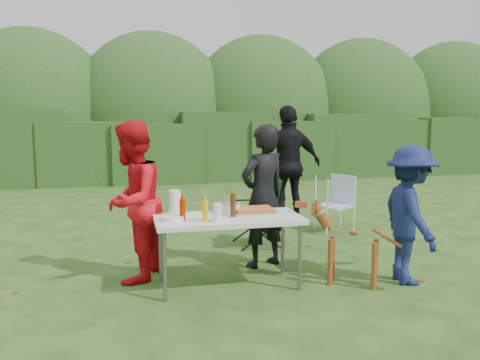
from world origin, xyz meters
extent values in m
plane|color=#1E4211|center=(0.00, 0.00, 0.00)|extent=(80.00, 80.00, 0.00)
cube|color=#23471C|center=(0.00, 8.00, 0.85)|extent=(22.00, 1.40, 1.70)
ellipsoid|color=#3D6628|center=(0.00, 9.60, 1.60)|extent=(20.00, 2.60, 3.20)
cube|color=silver|center=(0.19, -0.04, 0.71)|extent=(1.50, 0.70, 0.05)
cylinder|color=slate|center=(-0.49, -0.32, 0.34)|extent=(0.04, 0.04, 0.69)
cylinder|color=slate|center=(0.87, -0.32, 0.34)|extent=(0.04, 0.04, 0.69)
cylinder|color=slate|center=(-0.49, 0.24, 0.34)|extent=(0.04, 0.04, 0.69)
cylinder|color=slate|center=(0.87, 0.24, 0.34)|extent=(0.04, 0.04, 0.69)
imported|color=black|center=(0.72, 0.56, 0.83)|extent=(0.72, 0.61, 1.67)
imported|color=red|center=(-0.77, 0.41, 0.86)|extent=(0.92, 1.02, 1.71)
imported|color=black|center=(1.73, 2.65, 0.95)|extent=(1.17, 0.62, 1.89)
imported|color=#111D4D|center=(2.07, -0.34, 0.73)|extent=(0.64, 1.00, 1.47)
cube|color=#B7B7BA|center=(0.49, 0.10, 0.75)|extent=(0.45, 0.30, 0.02)
cube|color=#C4672C|center=(0.49, 0.10, 0.78)|extent=(0.40, 0.26, 0.04)
cylinder|color=#F5B50A|center=(-0.08, -0.20, 0.84)|extent=(0.06, 0.06, 0.20)
cylinder|color=#A42000|center=(-0.29, -0.13, 0.85)|extent=(0.06, 0.06, 0.22)
cylinder|color=#47230F|center=(0.23, -0.05, 0.86)|extent=(0.06, 0.06, 0.24)
cylinder|color=white|center=(-0.34, 0.16, 0.87)|extent=(0.12, 0.12, 0.26)
cylinder|color=white|center=(0.03, -0.24, 0.83)|extent=(0.08, 0.08, 0.18)
cylinder|color=silver|center=(0.23, 0.15, 0.79)|extent=(0.26, 0.26, 0.10)
cylinder|color=white|center=(-0.38, -0.08, 0.77)|extent=(0.24, 0.24, 0.05)
camera|label=1|loc=(-0.85, -5.03, 1.84)|focal=38.00mm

